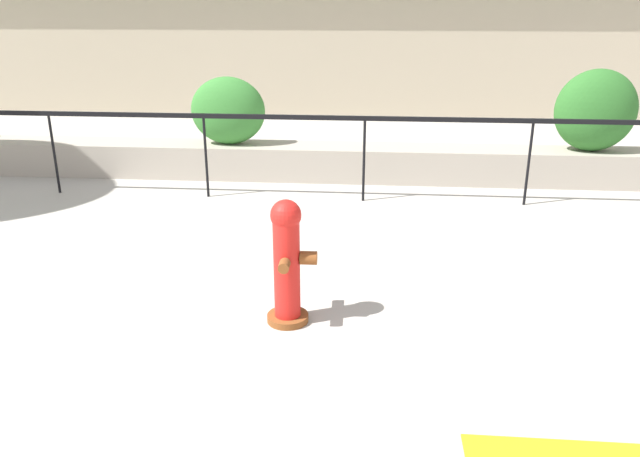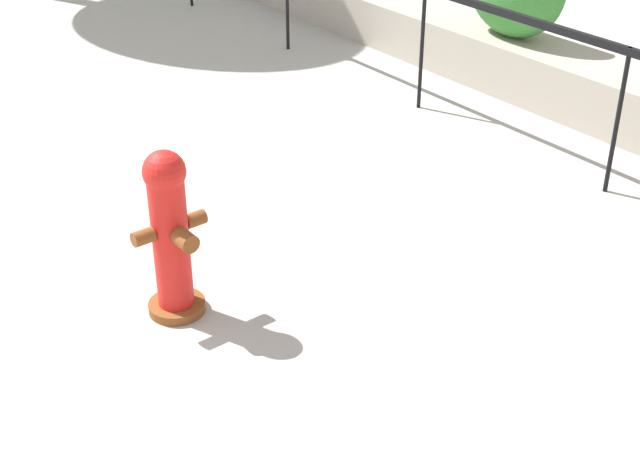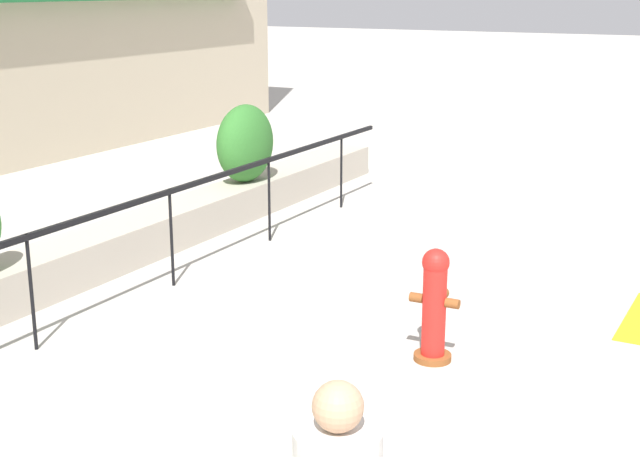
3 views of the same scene
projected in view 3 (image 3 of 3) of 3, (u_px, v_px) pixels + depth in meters
fence_railing_segment at (27, 248)px, 8.28m from camera, size 15.00×0.05×1.15m
hedge_bush_2 at (245, 143)px, 13.35m from camera, size 1.15×0.69×1.17m
fire_hydrant at (434, 304)px, 8.17m from camera, size 0.43×0.47×1.08m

